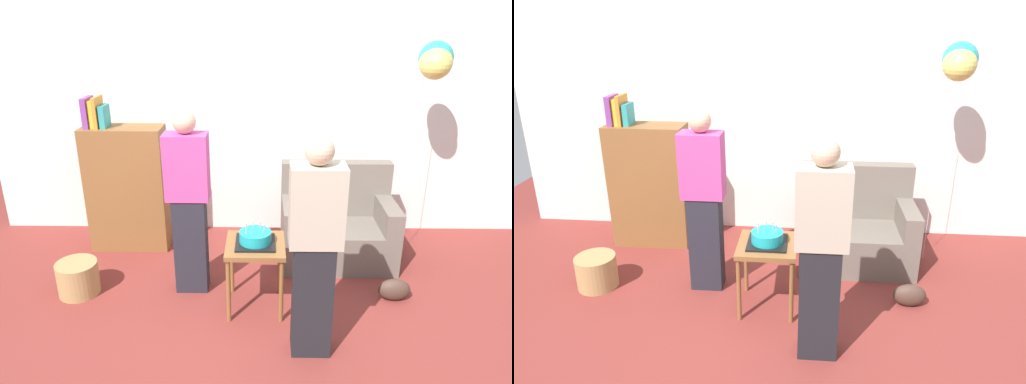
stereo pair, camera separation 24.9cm
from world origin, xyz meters
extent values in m
plane|color=maroon|center=(0.00, 0.00, 0.00)|extent=(8.00, 8.00, 0.00)
cube|color=silver|center=(0.00, 2.05, 1.35)|extent=(6.00, 0.10, 2.70)
cube|color=#6B6056|center=(0.75, 1.25, 0.20)|extent=(1.10, 0.70, 0.40)
cube|color=#6B6056|center=(0.75, 1.52, 0.68)|extent=(1.10, 0.16, 0.56)
cube|color=#6B6056|center=(0.28, 1.25, 0.52)|extent=(0.16, 0.70, 0.24)
cube|color=#6B6056|center=(1.22, 1.25, 0.52)|extent=(0.16, 0.70, 0.24)
cube|color=brown|center=(-1.40, 1.55, 0.65)|extent=(0.80, 0.36, 1.30)
cube|color=#7F3D93|center=(-1.71, 1.55, 1.45)|extent=(0.05, 0.25, 0.29)
cube|color=gold|center=(-1.66, 1.55, 1.43)|extent=(0.04, 0.20, 0.27)
cube|color=orange|center=(-1.61, 1.55, 1.45)|extent=(0.03, 0.25, 0.30)
cube|color=teal|center=(-1.56, 1.55, 1.41)|extent=(0.06, 0.20, 0.22)
cube|color=brown|center=(-0.06, 0.45, 0.58)|extent=(0.48, 0.48, 0.04)
cylinder|color=brown|center=(-0.27, 0.24, 0.28)|extent=(0.04, 0.04, 0.56)
cylinder|color=brown|center=(0.15, 0.24, 0.28)|extent=(0.04, 0.04, 0.56)
cylinder|color=brown|center=(-0.27, 0.66, 0.28)|extent=(0.04, 0.04, 0.56)
cylinder|color=brown|center=(0.15, 0.66, 0.28)|extent=(0.04, 0.04, 0.56)
cube|color=black|center=(-0.06, 0.45, 0.61)|extent=(0.32, 0.32, 0.02)
cylinder|color=teal|center=(-0.06, 0.45, 0.66)|extent=(0.26, 0.26, 0.09)
cylinder|color=#EA668C|center=(0.01, 0.46, 0.73)|extent=(0.01, 0.01, 0.06)
cylinder|color=#EA668C|center=(-0.02, 0.50, 0.73)|extent=(0.01, 0.01, 0.05)
cylinder|color=#66B2E5|center=(-0.07, 0.52, 0.73)|extent=(0.01, 0.01, 0.05)
cylinder|color=#EA668C|center=(-0.13, 0.49, 0.73)|extent=(0.01, 0.01, 0.05)
cylinder|color=#F2CC4C|center=(-0.13, 0.42, 0.73)|extent=(0.01, 0.01, 0.05)
cylinder|color=#66B2E5|center=(-0.08, 0.38, 0.74)|extent=(0.01, 0.01, 0.06)
cylinder|color=#66B2E5|center=(0.00, 0.39, 0.73)|extent=(0.01, 0.01, 0.05)
cube|color=#23232D|center=(-0.63, 0.73, 0.44)|extent=(0.28, 0.20, 0.88)
cube|color=#C6428E|center=(-0.63, 0.73, 1.16)|extent=(0.36, 0.22, 0.56)
sphere|color=#D1A889|center=(-0.63, 0.73, 1.53)|extent=(0.19, 0.19, 0.19)
cube|color=black|center=(0.36, -0.09, 0.44)|extent=(0.28, 0.20, 0.88)
cube|color=#B2A893|center=(0.36, -0.09, 1.16)|extent=(0.36, 0.22, 0.56)
sphere|color=#D1A889|center=(0.36, -0.09, 1.53)|extent=(0.19, 0.19, 0.19)
cylinder|color=#A88451|center=(-1.64, 0.62, 0.15)|extent=(0.36, 0.36, 0.30)
ellipsoid|color=#473328|center=(1.15, 0.56, 0.10)|extent=(0.28, 0.14, 0.20)
cylinder|color=silver|center=(1.46, 1.42, 0.94)|extent=(0.00, 0.00, 1.88)
sphere|color=#2DADA8|center=(1.55, 1.43, 1.97)|extent=(0.30, 0.30, 0.30)
sphere|color=#E5D666|center=(1.54, 1.37, 1.93)|extent=(0.29, 0.29, 0.29)
camera|label=1|loc=(0.00, -2.83, 2.32)|focal=31.87mm
camera|label=2|loc=(0.25, -2.82, 2.32)|focal=31.87mm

